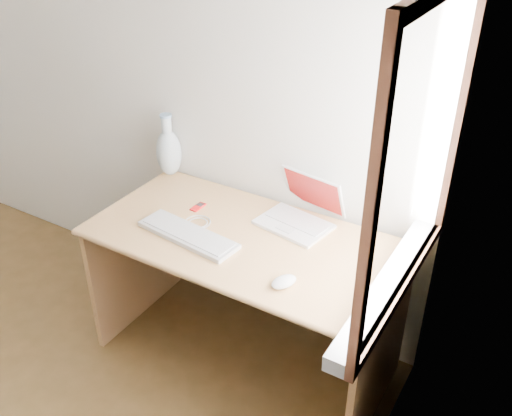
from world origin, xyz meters
The scene contains 10 objects.
back_wall centered at (0.00, 1.75, 1.30)m, with size 3.50×0.04×2.60m, color white.
window centered at (1.72, 1.30, 1.28)m, with size 0.11×0.99×1.10m.
desk centered at (1.00, 1.46, 0.52)m, with size 1.37×0.69×0.72m.
laptop centered at (1.15, 1.61, 0.77)m, with size 0.35×0.31×0.21m.
external_keyboard centered at (0.79, 1.25, 0.74)m, with size 0.50×0.20×0.02m.
mouse centered at (1.32, 1.17, 0.74)m, with size 0.07×0.11×0.04m, color white.
ipod centered at (0.69, 1.48, 0.73)m, with size 0.04×0.09×0.01m.
cable_coil centered at (0.76, 1.36, 0.73)m, with size 0.12×0.12×0.01m, color silver.
remote centered at (0.58, 1.32, 0.73)m, with size 0.03×0.07×0.01m, color silver.
vase centered at (0.36, 1.68, 0.86)m, with size 0.13×0.13×0.33m.
Camera 1 is at (2.12, -0.37, 2.12)m, focal length 40.00 mm.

